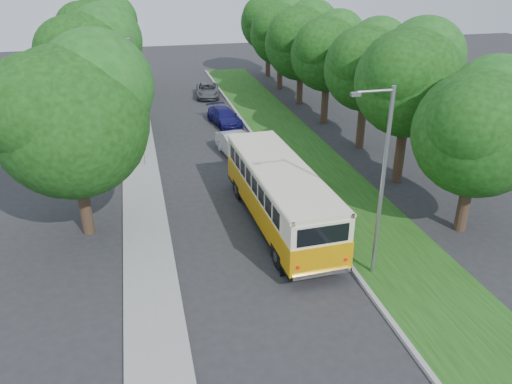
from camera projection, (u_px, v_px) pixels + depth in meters
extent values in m
plane|color=#27272A|center=(259.00, 256.00, 22.32)|extent=(120.00, 120.00, 0.00)
cube|color=gray|center=(300.00, 198.00, 27.46)|extent=(0.20, 70.00, 0.15)
cube|color=#1C4412|center=(340.00, 194.00, 27.97)|extent=(4.50, 70.00, 0.13)
cube|color=gray|center=(145.00, 216.00, 25.66)|extent=(2.20, 70.00, 0.12)
cylinder|color=#332319|center=(465.00, 199.00, 23.79)|extent=(0.56, 0.56, 3.35)
sphere|color=#16350C|center=(478.00, 133.00, 22.39)|extent=(5.85, 5.85, 5.85)
sphere|color=#16350C|center=(495.00, 103.00, 22.62)|extent=(4.38, 4.38, 4.38)
sphere|color=#16350C|center=(474.00, 124.00, 21.25)|extent=(4.09, 4.09, 4.09)
cylinder|color=#332319|center=(401.00, 148.00, 28.82)|extent=(0.56, 0.56, 4.26)
sphere|color=#16350C|center=(409.00, 83.00, 27.21)|extent=(5.98, 5.98, 5.98)
sphere|color=#16350C|center=(424.00, 58.00, 27.45)|extent=(4.49, 4.49, 4.49)
sphere|color=#16350C|center=(403.00, 73.00, 26.04)|extent=(4.19, 4.19, 4.19)
cylinder|color=#332319|center=(362.00, 120.00, 34.23)|extent=(0.56, 0.56, 3.95)
sphere|color=#16350C|center=(366.00, 68.00, 32.72)|extent=(5.61, 5.61, 5.61)
sphere|color=#16350C|center=(378.00, 49.00, 32.95)|extent=(4.21, 4.21, 4.21)
sphere|color=#16350C|center=(360.00, 60.00, 31.63)|extent=(3.92, 3.92, 3.92)
cylinder|color=#332319|center=(325.00, 99.00, 39.43)|extent=(0.56, 0.56, 3.86)
sphere|color=#16350C|center=(328.00, 54.00, 37.95)|extent=(5.64, 5.64, 5.64)
sphere|color=#16350C|center=(338.00, 37.00, 38.17)|extent=(4.23, 4.23, 4.23)
sphere|color=#16350C|center=(321.00, 47.00, 36.84)|extent=(3.95, 3.95, 3.95)
cylinder|color=#332319|center=(300.00, 84.00, 44.74)|extent=(0.56, 0.56, 3.58)
sphere|color=#16350C|center=(301.00, 43.00, 43.23)|extent=(6.36, 6.36, 6.36)
sphere|color=#16350C|center=(312.00, 27.00, 43.49)|extent=(4.77, 4.77, 4.77)
sphere|color=#16350C|center=(294.00, 36.00, 41.99)|extent=(4.45, 4.45, 4.45)
cylinder|color=#332319|center=(280.00, 70.00, 49.96)|extent=(0.56, 0.56, 3.68)
sphere|color=#16350C|center=(281.00, 34.00, 48.48)|extent=(5.91, 5.91, 5.91)
sphere|color=#16350C|center=(289.00, 21.00, 48.72)|extent=(4.43, 4.43, 4.43)
sphere|color=#16350C|center=(274.00, 28.00, 47.33)|extent=(4.14, 4.14, 4.14)
cylinder|color=#332319|center=(268.00, 58.00, 55.24)|extent=(0.56, 0.56, 4.05)
sphere|color=#16350C|center=(268.00, 23.00, 53.67)|extent=(5.97, 5.97, 5.97)
sphere|color=#16350C|center=(276.00, 10.00, 53.91)|extent=(4.48, 4.48, 4.48)
sphere|color=#16350C|center=(262.00, 17.00, 52.50)|extent=(4.18, 4.18, 4.18)
cylinder|color=#332319|center=(84.00, 198.00, 23.44)|extent=(0.56, 0.56, 3.68)
sphere|color=#16350C|center=(71.00, 123.00, 21.86)|extent=(6.80, 6.80, 6.80)
sphere|color=#16350C|center=(96.00, 87.00, 22.13)|extent=(5.10, 5.10, 5.10)
sphere|color=#16350C|center=(40.00, 110.00, 20.53)|extent=(4.76, 4.76, 4.76)
cylinder|color=#332319|center=(97.00, 115.00, 35.74)|extent=(0.56, 0.56, 3.68)
sphere|color=#16350C|center=(89.00, 63.00, 34.15)|extent=(6.80, 6.80, 6.80)
sphere|color=#16350C|center=(105.00, 40.00, 34.42)|extent=(5.10, 5.10, 5.10)
sphere|color=#16350C|center=(71.00, 53.00, 32.82)|extent=(4.76, 4.76, 4.76)
cylinder|color=#332319|center=(102.00, 79.00, 46.28)|extent=(0.56, 0.56, 3.68)
sphere|color=#16350C|center=(97.00, 38.00, 44.69)|extent=(6.80, 6.80, 6.80)
sphere|color=#16350C|center=(109.00, 21.00, 44.96)|extent=(5.10, 5.10, 5.10)
sphere|color=#16350C|center=(83.00, 30.00, 43.36)|extent=(4.76, 4.76, 4.76)
cylinder|color=gray|center=(382.00, 188.00, 19.34)|extent=(0.16, 0.16, 8.00)
cylinder|color=gray|center=(376.00, 91.00, 17.55)|extent=(1.40, 0.10, 0.10)
cube|color=gray|center=(356.00, 94.00, 17.42)|extent=(0.35, 0.16, 0.14)
cylinder|color=gray|center=(136.00, 93.00, 33.79)|extent=(0.16, 0.16, 7.50)
cylinder|color=gray|center=(119.00, 39.00, 32.10)|extent=(1.40, 0.10, 0.10)
cube|color=gray|center=(107.00, 40.00, 31.97)|extent=(0.35, 0.16, 0.14)
cylinder|color=gray|center=(143.00, 148.00, 31.36)|extent=(0.06, 0.06, 2.50)
cone|color=red|center=(142.00, 134.00, 30.94)|extent=(0.56, 0.02, 0.56)
cone|color=white|center=(142.00, 134.00, 30.93)|extent=(0.40, 0.02, 0.40)
imported|color=#ACABB0|center=(260.00, 167.00, 30.21)|extent=(2.58, 3.86, 1.22)
imported|color=silver|center=(236.00, 146.00, 33.18)|extent=(2.23, 4.74, 1.50)
imported|color=navy|center=(224.00, 117.00, 39.55)|extent=(2.57, 4.68, 1.29)
imported|color=#53565A|center=(208.00, 90.00, 47.41)|extent=(2.69, 4.81, 1.27)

